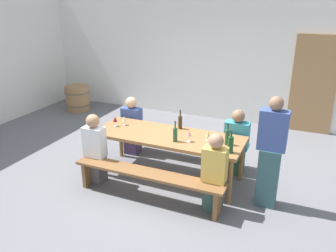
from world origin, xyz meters
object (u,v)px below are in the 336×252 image
Objects in this scene: tasting_table at (168,139)px; wine_glass_1 at (189,134)px; bench_far at (184,140)px; standing_host at (270,155)px; seated_guest_far_0 at (132,127)px; seated_guest_near_1 at (214,174)px; wine_glass_3 at (124,119)px; seated_guest_near_0 at (95,150)px; wine_barrel at (78,98)px; seated_guest_far_1 at (236,144)px; bench_near at (147,178)px; wine_glass_0 at (115,119)px; wine_glass_2 at (208,134)px; wine_bottle_1 at (227,137)px; wine_bottle_0 at (175,134)px; wooden_door at (313,85)px; wine_bottle_3 at (231,144)px; wine_bottle_2 at (180,122)px.

wine_glass_1 reaches higher than tasting_table.
standing_host reaches higher than bench_far.
seated_guest_far_0 reaches higher than wine_glass_1.
seated_guest_near_1 is 0.71× the size of standing_host.
wine_glass_3 is at bearing 15.48° from seated_guest_far_0.
wine_barrel is (-2.61, 2.92, -0.23)m from seated_guest_near_0.
bench_near is at bearing -36.22° from seated_guest_far_1.
wine_glass_2 is (1.61, 0.03, -0.01)m from wine_glass_0.
wine_glass_3 is 0.14× the size of seated_guest_far_0.
wine_bottle_1 reaches higher than wine_glass_0.
wine_bottle_1 is at bearing -2.23° from seated_guest_far_1.
wine_glass_2 is at bearing -2.76° from wine_glass_3.
wooden_door is at bearing 61.38° from wine_bottle_0.
wine_bottle_3 is 2.05m from wine_glass_0.
seated_guest_far_0 is at bearing -16.12° from standing_host.
seated_guest_far_0 is (-1.39, 0.71, -0.35)m from wine_glass_1.
wine_glass_0 is at bearing 1.79° from seated_guest_far_0.
standing_host is at bearing 39.93° from seated_guest_far_1.
wine_glass_0 reaches higher than tasting_table.
wine_bottle_2 is 0.28× the size of seated_guest_near_1.
tasting_table is 7.26× the size of wine_bottle_1.
bench_far is 3.94m from wine_barrel.
bench_far is (-2.00, -2.37, -0.69)m from wooden_door.
bench_near is 14.49× the size of wine_glass_3.
seated_guest_far_1 is at bearing 87.77° from wine_bottle_1.
seated_guest_near_0 reaches higher than wine_glass_3.
seated_guest_far_1 is (1.83, 0.48, -0.33)m from wine_glass_3.
seated_guest_far_1 is (0.58, 0.71, -0.35)m from wine_glass_1.
seated_guest_far_0 is at bearing 146.76° from wine_bottle_0.
wine_glass_2 is at bearing 27.61° from wine_bottle_0.
wine_bottle_0 reaches higher than wine_barrel.
wine_glass_3 reaches higher than wine_barrel.
wine_bottle_1 is at bearing -5.34° from wine_glass_2.
bench_near is 3.52× the size of wine_barrel.
wine_barrel is (-4.55, 2.92, -0.23)m from seated_guest_near_1.
wine_glass_3 is 0.14× the size of seated_guest_near_0.
seated_guest_near_1 reaches higher than wine_bottle_0.
wine_glass_2 is 0.14× the size of seated_guest_near_0.
bench_near is 1.12m from wine_glass_2.
seated_guest_far_1 is at bearing 59.09° from wine_glass_2.
wine_bottle_2 is at bearing -124.84° from wooden_door.
wine_bottle_3 reaches higher than wine_bottle_2.
seated_guest_far_1 reaches higher than wine_glass_1.
seated_guest_near_1 is at bearing -64.34° from wine_glass_2.
wine_glass_0 reaches higher than wine_glass_2.
seated_guest_near_1 reaches higher than wine_glass_2.
wine_bottle_2 is at bearing 17.47° from wine_glass_0.
seated_guest_far_0 is (-0.99, 0.59, -0.15)m from tasting_table.
seated_guest_far_1 reaches higher than wine_barrel.
wine_glass_0 reaches higher than bench_near.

